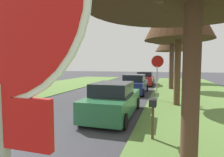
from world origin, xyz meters
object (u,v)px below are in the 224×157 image
Objects in this scene: parked_sedan_red at (145,79)px; parked_motorcycle at (17,106)px; stop_sign_far at (157,68)px; parked_sedan_navy at (135,84)px; parked_sedan_green at (113,100)px; street_tree_right_mid_b at (173,26)px; street_tree_right_far at (171,38)px; curbside_mailbox at (153,107)px; street_tree_right_mid_a at (179,7)px.

parked_motorcycle is (-4.21, -14.90, -0.24)m from parked_sedan_red.
stop_sign_far is 3.77m from parked_sedan_navy.
parked_sedan_green is 1.00× the size of parked_sedan_red.
stop_sign_far is 7.41m from street_tree_right_mid_b.
curbside_mailbox is at bearing -92.66° from street_tree_right_far.
parked_sedan_red is 15.48m from parked_motorcycle.
curbside_mailbox is at bearing -77.22° from parked_sedan_navy.
parked_sedan_red is at bearing 97.08° from curbside_mailbox.
street_tree_right_mid_a is 9.88m from parked_motorcycle.
parked_sedan_navy is at bearing 102.78° from curbside_mailbox.
parked_motorcycle is at bearing -148.16° from street_tree_right_mid_a.
parked_sedan_green is 3.48× the size of curbside_mailbox.
stop_sign_far is 14.60m from street_tree_right_far.
parked_sedan_navy is (-0.19, 7.16, 0.00)m from parked_sedan_green.
stop_sign_far is 0.38× the size of street_tree_right_far.
parked_motorcycle is at bearing -136.64° from stop_sign_far.
street_tree_right_far is (-0.04, 15.26, 0.36)m from street_tree_right_mid_a.
curbside_mailbox is (1.95, -2.30, 0.33)m from parked_sedan_green.
street_tree_right_mid_a reaches higher than parked_sedan_red.
street_tree_right_far is at bearing 89.35° from street_tree_right_mid_b.
parked_sedan_red is (-2.93, -4.82, -5.25)m from street_tree_right_far.
parked_sedan_red is at bearing 100.92° from stop_sign_far.
curbside_mailbox is (-0.96, -20.64, -4.92)m from street_tree_right_far.
parked_sedan_red is (-2.96, 10.44, -4.89)m from street_tree_right_mid_a.
parked_sedan_red is (-0.01, 13.52, 0.00)m from parked_sedan_green.
parked_motorcycle is (-5.99, -5.66, -1.70)m from stop_sign_far.
street_tree_right_far is at bearing 90.14° from street_tree_right_mid_a.
curbside_mailbox is (-0.87, -12.80, -5.03)m from street_tree_right_mid_b.
parked_sedan_green reaches higher than curbside_mailbox.
curbside_mailbox is at bearing -88.39° from stop_sign_far.
stop_sign_far reaches higher than parked_sedan_navy.
street_tree_right_far is at bearing 85.34° from stop_sign_far.
street_tree_right_far reaches higher than parked_motorcycle.
curbside_mailbox is (-1.00, -5.38, -4.56)m from street_tree_right_mid_a.
parked_sedan_green is at bearing 17.98° from parked_motorcycle.
street_tree_right_mid_a is 7.12m from curbside_mailbox.
street_tree_right_mid_a is (1.18, -1.20, 3.43)m from stop_sign_far.
street_tree_right_mid_a is 7.10m from parked_sedan_navy.
street_tree_right_far reaches higher than stop_sign_far.
stop_sign_far is 8.42m from parked_motorcycle.
parked_sedan_green reaches higher than parked_motorcycle.
parked_sedan_green is at bearing -105.05° from street_tree_right_mid_b.
parked_sedan_green is 3.03m from curbside_mailbox.
street_tree_right_mid_a is at bearing -52.36° from parked_sedan_navy.
parked_motorcycle is 6.27m from curbside_mailbox.
parked_motorcycle is at bearing -115.31° from parked_sedan_navy.
parked_sedan_green and parked_sedan_red have the same top height.
parked_sedan_navy is (-3.02, -3.34, -5.36)m from street_tree_right_mid_b.
street_tree_right_mid_a is 11.90m from parked_sedan_red.
parked_sedan_green is 4.45m from parked_motorcycle.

